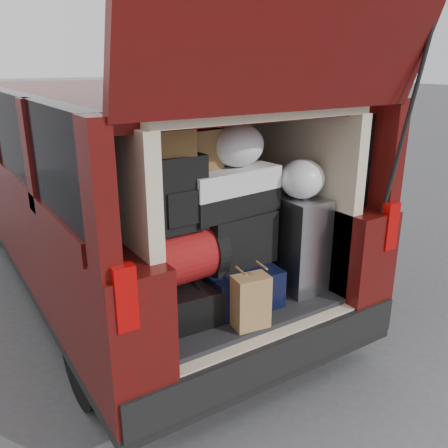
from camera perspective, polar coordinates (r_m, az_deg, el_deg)
The scene contains 15 objects.
ground at distance 3.23m, azimuth 2.17°, elevation -18.75°, with size 80.00×80.00×0.00m, color #3B3B3E.
minivan at distance 4.34m, azimuth -11.94°, elevation 4.33°, with size 1.90×5.35×2.77m.
load_floor at distance 3.26m, azimuth -0.61°, elevation -12.45°, with size 1.24×1.05×0.55m, color black.
black_hardshell at distance 2.85m, azimuth -5.76°, elevation -8.79°, with size 0.38×0.52×0.21m, color black.
navy_hardshell at distance 3.01m, azimuth 0.98°, elevation -6.80°, with size 0.44×0.54×0.24m, color black.
silver_roller at distance 3.13m, azimuth 8.57°, elevation -2.16°, with size 0.26×0.41×0.62m, color silver.
kraft_bag at distance 2.69m, azimuth 3.24°, elevation -9.30°, with size 0.20×0.13×0.31m, color #9C7846.
red_duffel at distance 2.72m, azimuth -5.66°, elevation -3.81°, with size 0.51×0.34×0.34m, color maroon.
black_soft_case at distance 2.92m, azimuth 1.42°, elevation -1.63°, with size 0.45×0.27×0.33m, color black.
backpack at distance 2.58m, azimuth -5.59°, elevation 3.70°, with size 0.29×0.18×0.42m, color black.
twotone_duffel at distance 2.83m, azimuth 0.28°, elevation 4.09°, with size 0.61×0.31×0.27m, color silver.
grocery_sack_lower at distance 2.52m, azimuth -6.63°, elevation 10.63°, with size 0.23×0.19×0.21m, color brown.
grocery_sack_upper at distance 2.74m, azimuth -3.10°, elevation 8.98°, with size 0.23×0.19×0.23m, color brown.
plastic_bag_center at distance 2.80m, azimuth 1.59°, elevation 9.49°, with size 0.32×0.30×0.26m, color white.
plastic_bag_right at distance 2.97m, azimuth 9.39°, elevation 5.38°, with size 0.28×0.27×0.25m, color white.
Camera 1 is at (-1.49, -2.08, 1.98)m, focal length 38.00 mm.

